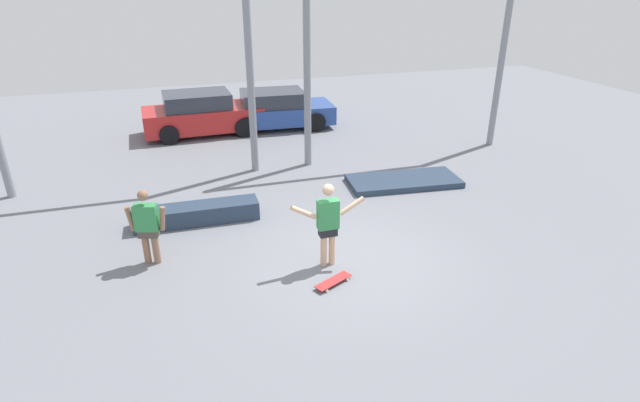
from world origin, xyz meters
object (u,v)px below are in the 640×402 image
(bystander, at_px, (147,225))
(parked_car_blue, at_px, (276,110))
(skateboarder, at_px, (328,221))
(manual_pad, at_px, (404,181))
(skateboard, at_px, (333,281))
(grind_box, at_px, (197,214))
(parked_car_red, at_px, (202,114))

(bystander, bearing_deg, parked_car_blue, -101.17)
(bystander, bearing_deg, skateboarder, 177.94)
(parked_car_blue, bearing_deg, bystander, -114.15)
(manual_pad, height_order, parked_car_blue, parked_car_blue)
(skateboarder, relative_size, bystander, 1.10)
(parked_car_blue, height_order, bystander, bystander)
(skateboard, distance_m, bystander, 3.62)
(skateboarder, bearing_deg, parked_car_blue, 83.00)
(skateboarder, distance_m, manual_pad, 4.60)
(manual_pad, relative_size, parked_car_blue, 0.73)
(grind_box, xyz_separation_m, parked_car_blue, (3.40, 6.86, 0.44))
(parked_car_blue, xyz_separation_m, bystander, (-4.38, -8.36, 0.17))
(skateboard, distance_m, grind_box, 3.88)
(skateboarder, bearing_deg, parked_car_red, 98.72)
(parked_car_red, bearing_deg, parked_car_blue, -2.55)
(skateboard, distance_m, parked_car_blue, 10.21)
(skateboarder, distance_m, parked_car_blue, 9.51)
(manual_pad, bearing_deg, parked_car_blue, 107.85)
(manual_pad, bearing_deg, skateboard, -130.34)
(skateboard, xyz_separation_m, parked_car_red, (-1.32, 10.14, 0.63))
(manual_pad, bearing_deg, grind_box, -173.32)
(grind_box, height_order, manual_pad, grind_box)
(skateboarder, height_order, bystander, skateboarder)
(skateboarder, height_order, parked_car_blue, skateboarder)
(grind_box, relative_size, bystander, 1.79)
(parked_car_red, bearing_deg, manual_pad, -55.49)
(skateboard, bearing_deg, grind_box, 97.17)
(skateboarder, relative_size, parked_car_red, 0.41)
(parked_car_red, height_order, parked_car_blue, parked_car_red)
(skateboarder, xyz_separation_m, grind_box, (-2.23, 2.57, -0.72))
(skateboarder, height_order, parked_car_red, skateboarder)
(skateboarder, xyz_separation_m, parked_car_red, (-1.43, 9.47, -0.24))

